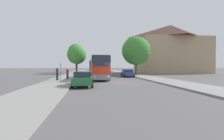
{
  "coord_description": "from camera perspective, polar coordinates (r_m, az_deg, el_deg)",
  "views": [
    {
      "loc": [
        -3.29,
        -22.09,
        2.09
      ],
      "look_at": [
        1.39,
        13.08,
        1.25
      ],
      "focal_mm": 28.0,
      "sensor_mm": 36.0,
      "label": 1
    }
  ],
  "objects": [
    {
      "name": "sidewalk_left",
      "position": [
        22.49,
        -17.09,
        -3.85
      ],
      "size": [
        4.0,
        120.0,
        0.15
      ],
      "primitive_type": "cube",
      "color": "gray",
      "rests_on": "ground_plane"
    },
    {
      "name": "parked_car_left_curb",
      "position": [
        17.95,
        -9.53,
        -2.83
      ],
      "size": [
        2.05,
        4.51,
        1.52
      ],
      "rotation": [
        0.0,
        0.0,
        -0.0
      ],
      "color": "#236B38",
      "rests_on": "ground_plane"
    },
    {
      "name": "bus_front",
      "position": [
        28.06,
        -4.32,
        0.9
      ],
      "size": [
        2.72,
        11.75,
        3.51
      ],
      "rotation": [
        0.0,
        0.0,
        -0.0
      ],
      "color": "gray",
      "rests_on": "ground_plane"
    },
    {
      "name": "tree_right_near",
      "position": [
        38.93,
        7.86,
        6.23
      ],
      "size": [
        6.27,
        6.27,
        8.4
      ],
      "color": "#513D23",
      "rests_on": "sidewalk_right"
    },
    {
      "name": "bus_middle",
      "position": [
        43.56,
        -5.52,
        0.91
      ],
      "size": [
        3.07,
        11.0,
        3.28
      ],
      "rotation": [
        0.0,
        0.0,
        -0.02
      ],
      "color": "silver",
      "rests_on": "ground_plane"
    },
    {
      "name": "sidewalk_right",
      "position": [
        24.45,
        17.36,
        -3.44
      ],
      "size": [
        4.0,
        120.0,
        0.15
      ],
      "primitive_type": "cube",
      "color": "gray",
      "rests_on": "ground_plane"
    },
    {
      "name": "ground_plane",
      "position": [
        22.43,
        0.88,
        -3.99
      ],
      "size": [
        300.0,
        300.0,
        0.0
      ],
      "primitive_type": "plane",
      "color": "#565454",
      "rests_on": "ground"
    },
    {
      "name": "tree_left_far",
      "position": [
        47.49,
        -11.43,
        4.97
      ],
      "size": [
        5.11,
        5.11,
        7.52
      ],
      "color": "#47331E",
      "rests_on": "sidewalk_left"
    },
    {
      "name": "building_right_background",
      "position": [
        54.93,
        18.54,
        6.51
      ],
      "size": [
        18.72,
        13.72,
        14.18
      ],
      "color": "tan",
      "rests_on": "ground_plane"
    },
    {
      "name": "bus_rear",
      "position": [
        56.8,
        -5.63,
        0.99
      ],
      "size": [
        3.13,
        10.86,
        3.22
      ],
      "rotation": [
        0.0,
        0.0,
        0.04
      ],
      "color": "#238942",
      "rests_on": "ground_plane"
    },
    {
      "name": "tree_left_near",
      "position": [
        55.88,
        -11.63,
        5.73
      ],
      "size": [
        5.07,
        5.07,
        8.78
      ],
      "color": "brown",
      "rests_on": "sidewalk_left"
    },
    {
      "name": "pedestrian_waiting_near",
      "position": [
        26.53,
        -14.34,
        -1.15
      ],
      "size": [
        0.36,
        0.36,
        1.6
      ],
      "rotation": [
        0.0,
        0.0,
        1.11
      ],
      "color": "#23232D",
      "rests_on": "sidewalk_left"
    },
    {
      "name": "parked_car_right_near",
      "position": [
        33.24,
        5.12,
        -0.96
      ],
      "size": [
        2.12,
        4.47,
        1.44
      ],
      "rotation": [
        0.0,
        0.0,
        3.12
      ],
      "color": "#233D9E",
      "rests_on": "ground_plane"
    },
    {
      "name": "bus_stop_sign",
      "position": [
        22.27,
        -16.4,
        -0.02
      ],
      "size": [
        0.08,
        0.45,
        2.29
      ],
      "color": "gray",
      "rests_on": "sidewalk_left"
    },
    {
      "name": "pedestrian_waiting_far",
      "position": [
        24.83,
        -17.45,
        -1.09
      ],
      "size": [
        0.36,
        0.36,
        1.8
      ],
      "rotation": [
        0.0,
        0.0,
        0.66
      ],
      "color": "#23232D",
      "rests_on": "sidewalk_left"
    }
  ]
}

